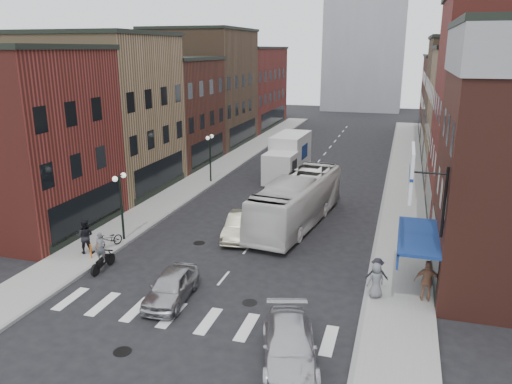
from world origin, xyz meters
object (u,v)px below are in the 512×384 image
streetlamp_far (210,149)px  ped_right_c (376,280)px  motorcycle_rider (101,253)px  sedan_left_far (241,226)px  sedan_left_near (171,286)px  streetlamp_near (121,194)px  curb_car (289,345)px  ped_right_b (427,281)px  ped_left_solo (85,236)px  transit_bus (297,201)px  parked_bicycle (109,240)px  billboard_sign (413,174)px  ped_right_a (377,274)px  box_truck (288,157)px  bike_rack (94,249)px

streetlamp_far → ped_right_c: size_ratio=2.49×
motorcycle_rider → sedan_left_far: motorcycle_rider is taller
motorcycle_rider → sedan_left_near: motorcycle_rider is taller
streetlamp_near → ped_right_c: (14.80, -3.10, -1.94)m
curb_car → ped_right_b: ped_right_b is taller
streetlamp_near → sedan_left_far: size_ratio=0.91×
sedan_left_near → ped_left_solo: size_ratio=2.07×
transit_bus → parked_bicycle: bearing=-134.5°
motorcycle_rider → ped_right_b: bearing=-3.8°
billboard_sign → parked_bicycle: bearing=172.5°
billboard_sign → sedan_left_far: billboard_sign is taller
streetlamp_near → ped_left_solo: 3.15m
motorcycle_rider → sedan_left_far: bearing=42.7°
streetlamp_far → ped_right_a: bearing=-47.8°
streetlamp_near → sedan_left_near: 8.58m
box_truck → ped_right_c: bearing=-64.3°
billboard_sign → streetlamp_near: size_ratio=0.90×
motorcycle_rider → ped_right_c: 13.72m
streetlamp_near → box_truck: 18.92m
bike_rack → parked_bicycle: bearing=85.7°
streetlamp_near → parked_bicycle: 2.68m
streetlamp_far → ped_right_b: (17.00, -16.80, -1.80)m
streetlamp_far → box_truck: (5.78, 3.98, -1.10)m
bike_rack → box_truck: 21.56m
sedan_left_far → parked_bicycle: size_ratio=2.57×
motorcycle_rider → sedan_left_far: 8.47m
sedan_left_near → parked_bicycle: (-6.02, 4.42, -0.09)m
motorcycle_rider → streetlamp_near: bearing=97.8°
box_truck → ped_right_b: 23.62m
billboard_sign → ped_right_b: 5.17m
streetlamp_near → motorcycle_rider: (1.10, -3.91, -1.94)m
motorcycle_rider → sedan_left_near: 5.18m
ped_right_a → ped_right_c: (0.00, -0.77, 0.04)m
sedan_left_far → ped_left_solo: (-7.37, -5.07, 0.40)m
streetlamp_far → sedan_left_near: size_ratio=1.01×
motorcycle_rider → curb_car: motorcycle_rider is taller
ped_right_a → billboard_sign: bearing=130.2°
ped_right_a → ped_right_b: bearing=162.9°
motorcycle_rider → ped_right_a: size_ratio=1.31×
transit_bus → curb_car: transit_bus is taller
sedan_left_near → curb_car: sedan_left_near is taller
bike_rack → ped_right_b: bearing=-0.3°
ped_right_b → curb_car: bearing=49.0°
ped_right_a → parked_bicycle: bearing=-9.0°
bike_rack → motorcycle_rider: bearing=-43.0°
box_truck → ped_left_solo: (-6.67, -20.42, -0.68)m
streetlamp_far → ped_left_solo: 16.56m
ped_right_a → ped_right_c: 0.77m
ped_left_solo → ped_right_b: bearing=160.0°
bike_rack → sedan_left_near: 6.86m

